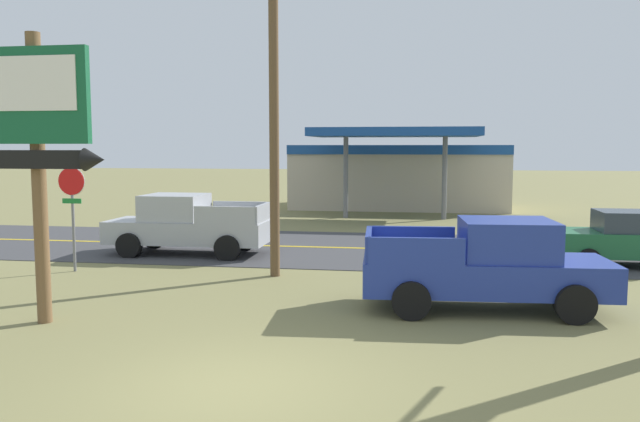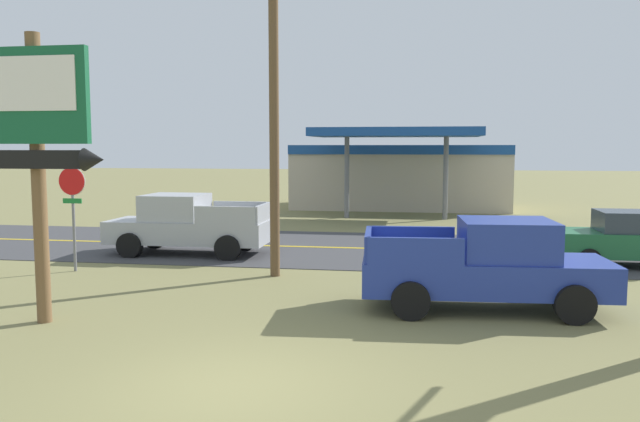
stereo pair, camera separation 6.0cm
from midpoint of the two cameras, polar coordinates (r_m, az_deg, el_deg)
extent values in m
plane|color=olive|center=(9.76, -7.67, -15.35)|extent=(180.00, 180.00, 0.00)
cube|color=#3D3D3F|center=(22.15, 2.16, -3.33)|extent=(140.00, 8.00, 0.02)
cube|color=gold|center=(22.14, 2.16, -3.29)|extent=(126.00, 0.20, 0.01)
cylinder|color=brown|center=(13.70, -23.74, 2.53)|extent=(0.28, 0.28, 5.70)
cube|color=#145633|center=(13.57, -24.44, 9.37)|extent=(2.42, 0.16, 1.84)
cube|color=white|center=(13.52, -24.69, 10.32)|extent=(2.03, 0.03, 1.03)
cube|color=black|center=(13.54, -24.22, 4.23)|extent=(2.18, 0.12, 0.36)
cone|color=black|center=(12.87, -19.42, 4.35)|extent=(0.40, 0.44, 0.44)
cylinder|color=slate|center=(19.23, -21.04, -1.82)|extent=(0.08, 0.08, 2.20)
cylinder|color=red|center=(19.07, -21.25, 2.49)|extent=(0.76, 0.03, 0.76)
cylinder|color=white|center=(19.09, -21.22, 2.50)|extent=(0.80, 0.01, 0.80)
cube|color=#19722D|center=(19.11, -21.19, 0.85)|extent=(0.56, 0.03, 0.14)
cylinder|color=brown|center=(17.19, -4.04, 9.44)|extent=(0.26, 0.26, 9.23)
cube|color=beige|center=(37.37, 7.22, 3.10)|extent=(12.00, 6.00, 3.60)
cube|color=#19478C|center=(34.28, 7.07, 5.46)|extent=(12.00, 0.12, 0.50)
cube|color=#19478C|center=(31.34, 6.88, 6.99)|extent=(8.00, 5.00, 0.40)
cylinder|color=slate|center=(31.56, 2.47, 3.20)|extent=(0.24, 0.24, 4.20)
cylinder|color=slate|center=(31.36, 11.23, 3.08)|extent=(0.24, 0.24, 4.20)
cube|color=#233893|center=(14.23, 14.60, -5.56)|extent=(5.31, 2.28, 0.72)
cube|color=#233893|center=(14.17, 16.48, -2.45)|extent=(2.01, 1.92, 0.84)
cube|color=#28333D|center=(14.37, 19.97, -2.46)|extent=(0.20, 1.66, 0.71)
cube|color=#233893|center=(14.87, 8.29, -2.45)|extent=(1.95, 0.24, 0.56)
cube|color=#233893|center=(13.05, 8.66, -3.60)|extent=(1.95, 0.24, 0.56)
cube|color=#233893|center=(13.94, 4.45, -2.95)|extent=(0.24, 1.88, 0.56)
cylinder|color=black|center=(15.56, 19.91, -6.10)|extent=(0.82, 0.33, 0.80)
cylinder|color=black|center=(13.72, 21.93, -7.75)|extent=(0.82, 0.33, 0.80)
cylinder|color=black|center=(15.10, 7.89, -6.17)|extent=(0.82, 0.33, 0.80)
cylinder|color=black|center=(13.19, 8.23, -7.93)|extent=(0.82, 0.33, 0.80)
cube|color=#A8AAAF|center=(21.27, -11.54, -1.78)|extent=(5.20, 1.96, 0.72)
cube|color=#A8AAAF|center=(21.34, -12.72, 0.33)|extent=(1.90, 1.80, 0.84)
cube|color=#28333D|center=(21.69, -14.90, 0.37)|extent=(0.10, 1.66, 0.71)
cube|color=#A8AAAF|center=(19.83, -8.40, -0.40)|extent=(1.95, 0.12, 0.56)
cube|color=#A8AAAF|center=(21.58, -6.92, 0.12)|extent=(1.95, 0.12, 0.56)
cube|color=#A8AAAF|center=(20.44, -5.01, -0.18)|extent=(0.12, 1.88, 0.56)
cylinder|color=black|center=(21.06, -16.58, -2.96)|extent=(0.80, 0.28, 0.80)
cylinder|color=black|center=(22.82, -14.44, -2.25)|extent=(0.80, 0.28, 0.80)
cylinder|color=black|center=(19.88, -8.17, -3.29)|extent=(0.80, 0.28, 0.80)
cylinder|color=black|center=(21.73, -6.63, -2.50)|extent=(0.80, 0.28, 0.80)
cube|color=#1E6038|center=(20.79, 25.98, -2.64)|extent=(4.20, 1.76, 0.72)
cube|color=#2D3842|center=(20.76, 26.46, -0.84)|extent=(2.10, 1.56, 0.60)
cylinder|color=black|center=(19.66, 23.03, -4.03)|extent=(0.64, 0.24, 0.64)
cylinder|color=black|center=(21.35, 21.91, -3.24)|extent=(0.64, 0.24, 0.64)
camera|label=1|loc=(0.03, -89.90, 0.01)|focal=35.79mm
camera|label=2|loc=(0.03, 90.10, -0.01)|focal=35.79mm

